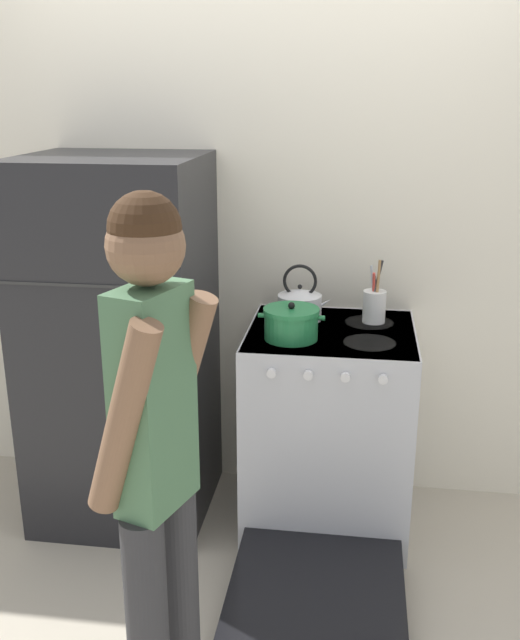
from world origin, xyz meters
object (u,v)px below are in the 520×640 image
Objects in this scene: stove_range at (328,432)px; tea_kettle at (300,303)px; refrigerator at (121,343)px; dutch_oven_pot at (291,323)px; person at (156,459)px; utensil_jar at (374,305)px.

stove_range is 0.58m from tea_kettle.
refrigerator reaches higher than dutch_oven_pot.
tea_kettle is at bearing 87.30° from dutch_oven_pot.
stove_range is (0.92, -0.02, -0.36)m from refrigerator.
person is at bearing -100.91° from tea_kettle.
utensil_jar reaches higher than tea_kettle.
dutch_oven_pot is 0.26m from tea_kettle.
refrigerator is at bearing 171.57° from dutch_oven_pot.
utensil_jar is at bearing 8.11° from refrigerator.
utensil_jar is (1.10, 0.16, 0.18)m from refrigerator.
dutch_oven_pot is 0.43m from utensil_jar.
person is at bearing -102.83° from dutch_oven_pot.
dutch_oven_pot is at bearing -149.52° from stove_range.
refrigerator is at bearing 178.78° from stove_range.
tea_kettle is 0.90× the size of utensil_jar.
tea_kettle is at bearing 10.95° from refrigerator.
utensil_jar is (0.33, 0.27, 0.01)m from dutch_oven_pot.
utensil_jar is 0.17× the size of person.
stove_range is 5.12× the size of dutch_oven_pot.
dutch_oven_pot is at bearing -92.70° from tea_kettle.
refrigerator is 0.79m from dutch_oven_pot.
refrigerator is at bearing -171.89° from utensil_jar.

